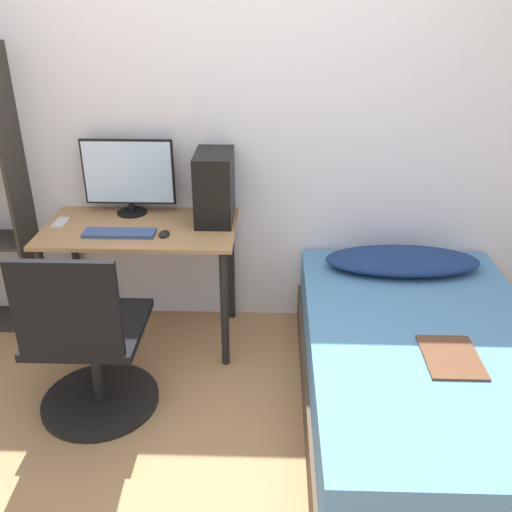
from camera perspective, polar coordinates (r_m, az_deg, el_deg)
ground_plane at (r=2.58m, az=-5.38°, el=-23.26°), size 14.00×14.00×0.00m
wall_back at (r=3.28m, az=-3.10°, el=13.56°), size 8.00×0.05×2.50m
desk at (r=3.25m, az=-11.38°, el=1.08°), size 1.06×0.59×0.73m
office_chair at (r=2.86m, az=-16.36°, el=-9.27°), size 0.59×0.59×0.93m
bed at (r=2.92m, az=16.36°, el=-11.45°), size 1.14×1.86×0.47m
pillow at (r=3.32m, az=14.42°, el=-0.45°), size 0.87×0.36×0.11m
magazine at (r=2.66m, az=18.93°, el=-9.53°), size 0.24×0.32×0.01m
monitor at (r=3.33m, az=-12.63°, el=7.91°), size 0.52×0.17×0.44m
keyboard at (r=3.12m, az=-13.51°, el=2.24°), size 0.38×0.11×0.02m
pc_tower at (r=3.17m, az=-4.17°, el=6.90°), size 0.20×0.33×0.39m
mouse at (r=3.06m, az=-9.17°, el=2.21°), size 0.06×0.09×0.02m
phone at (r=3.37m, az=-18.94°, el=3.20°), size 0.07×0.14×0.01m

